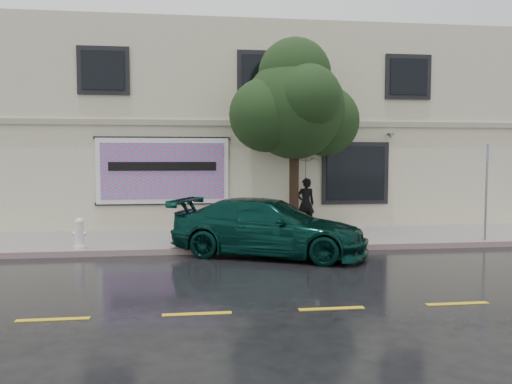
{
  "coord_description": "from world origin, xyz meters",
  "views": [
    {
      "loc": [
        -2.24,
        -11.33,
        2.49
      ],
      "look_at": [
        -0.53,
        2.2,
        1.54
      ],
      "focal_mm": 35.0,
      "sensor_mm": 36.0,
      "label": 1
    }
  ],
  "objects": [
    {
      "name": "billboard",
      "position": [
        -3.2,
        4.92,
        2.05
      ],
      "size": [
        4.3,
        0.16,
        2.2
      ],
      "color": "white",
      "rests_on": "ground"
    },
    {
      "name": "umbrella",
      "position": [
        1.41,
        4.6,
        2.16
      ],
      "size": [
        0.99,
        0.99,
        0.72
      ],
      "primitive_type": "imported",
      "rotation": [
        0.0,
        0.0,
        0.02
      ],
      "color": "black",
      "rests_on": "pedestrian"
    },
    {
      "name": "ground",
      "position": [
        0.0,
        0.0,
        0.0
      ],
      "size": [
        90.0,
        90.0,
        0.0
      ],
      "primitive_type": "plane",
      "color": "black",
      "rests_on": "ground"
    },
    {
      "name": "fire_hydrant",
      "position": [
        -5.15,
        1.8,
        0.54
      ],
      "size": [
        0.33,
        0.31,
        0.79
      ],
      "rotation": [
        0.0,
        0.0,
        -0.3
      ],
      "color": "white",
      "rests_on": "sidewalk"
    },
    {
      "name": "sidewalk",
      "position": [
        0.0,
        3.25,
        0.07
      ],
      "size": [
        20.0,
        3.5,
        0.15
      ],
      "primitive_type": "cube",
      "color": "gray",
      "rests_on": "ground"
    },
    {
      "name": "street_tree",
      "position": [
        0.81,
        3.59,
        3.94
      ],
      "size": [
        3.05,
        3.05,
        5.33
      ],
      "color": "#332216",
      "rests_on": "sidewalk"
    },
    {
      "name": "car",
      "position": [
        -0.35,
        1.07,
        0.72
      ],
      "size": [
        5.41,
        4.03,
        1.44
      ],
      "primitive_type": "imported",
      "rotation": [
        0.0,
        0.0,
        1.15
      ],
      "color": "black",
      "rests_on": "ground"
    },
    {
      "name": "road_marking",
      "position": [
        0.0,
        -3.5,
        0.01
      ],
      "size": [
        19.0,
        0.12,
        0.01
      ],
      "primitive_type": "cube",
      "color": "gold",
      "rests_on": "ground"
    },
    {
      "name": "building",
      "position": [
        0.0,
        9.0,
        3.5
      ],
      "size": [
        20.0,
        8.12,
        7.0
      ],
      "color": "beige",
      "rests_on": "ground"
    },
    {
      "name": "curb",
      "position": [
        0.0,
        1.5,
        0.07
      ],
      "size": [
        20.0,
        0.18,
        0.16
      ],
      "primitive_type": "cube",
      "color": "gray",
      "rests_on": "ground"
    },
    {
      "name": "pedestrian",
      "position": [
        1.41,
        4.6,
        0.98
      ],
      "size": [
        0.64,
        0.46,
        1.65
      ],
      "primitive_type": "imported",
      "rotation": [
        0.0,
        0.0,
        3.24
      ],
      "color": "black",
      "rests_on": "sidewalk"
    },
    {
      "name": "sign_pole",
      "position": [
        5.92,
        1.7,
        1.76
      ],
      "size": [
        0.32,
        0.12,
        2.7
      ],
      "rotation": [
        0.0,
        0.0,
        -0.31
      ],
      "color": "gray",
      "rests_on": "sidewalk"
    }
  ]
}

